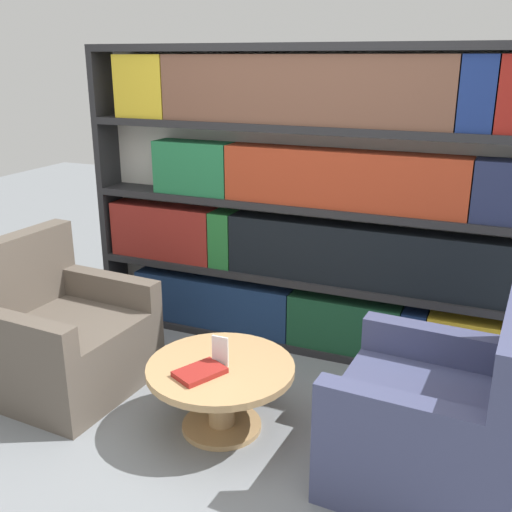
{
  "coord_description": "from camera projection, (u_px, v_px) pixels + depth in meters",
  "views": [
    {
      "loc": [
        1.22,
        -2.49,
        2.01
      ],
      "look_at": [
        -0.1,
        0.62,
        0.88
      ],
      "focal_mm": 42.0,
      "sensor_mm": 36.0,
      "label": 1
    }
  ],
  "objects": [
    {
      "name": "bookshelf",
      "position": [
        310.0,
        207.0,
        4.05
      ],
      "size": [
        3.25,
        0.3,
        2.09
      ],
      "color": "silver",
      "rests_on": "ground_plane"
    },
    {
      "name": "armchair_right",
      "position": [
        435.0,
        422.0,
        2.91
      ],
      "size": [
        0.91,
        0.93,
        0.95
      ],
      "rotation": [
        0.0,
        0.0,
        -1.62
      ],
      "color": "#42476B",
      "rests_on": "ground_plane"
    },
    {
      "name": "ground_plane",
      "position": [
        229.0,
        444.0,
        3.26
      ],
      "size": [
        14.0,
        14.0,
        0.0
      ],
      "primitive_type": "plane",
      "color": "gray"
    },
    {
      "name": "armchair_left",
      "position": [
        60.0,
        339.0,
        3.77
      ],
      "size": [
        0.91,
        0.94,
        0.95
      ],
      "rotation": [
        0.0,
        0.0,
        1.51
      ],
      "color": "brown",
      "rests_on": "ground_plane"
    },
    {
      "name": "stray_book",
      "position": [
        200.0,
        372.0,
        3.18
      ],
      "size": [
        0.27,
        0.31,
        0.03
      ],
      "color": "maroon",
      "rests_on": "coffee_table"
    },
    {
      "name": "table_sign",
      "position": [
        220.0,
        353.0,
        3.26
      ],
      "size": [
        0.1,
        0.06,
        0.17
      ],
      "color": "black",
      "rests_on": "coffee_table"
    },
    {
      "name": "coffee_table",
      "position": [
        221.0,
        383.0,
        3.32
      ],
      "size": [
        0.82,
        0.82,
        0.4
      ],
      "color": "tan",
      "rests_on": "ground_plane"
    }
  ]
}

